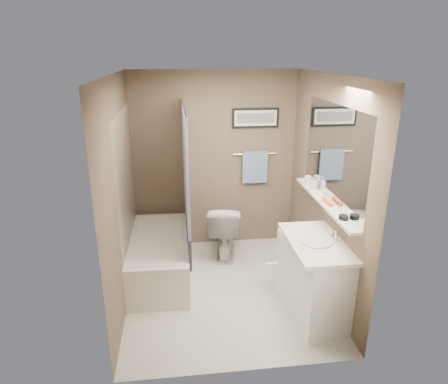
{
  "coord_description": "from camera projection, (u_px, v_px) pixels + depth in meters",
  "views": [
    {
      "loc": [
        -0.5,
        -3.95,
        2.61
      ],
      "look_at": [
        0.0,
        0.15,
        1.15
      ],
      "focal_mm": 32.0,
      "sensor_mm": 36.0,
      "label": 1
    }
  ],
  "objects": [
    {
      "name": "faucet_knob",
      "position": [
        332.0,
        233.0,
        4.04
      ],
      "size": [
        0.05,
        0.05,
        0.05
      ],
      "primitive_type": "sphere",
      "color": "silver",
      "rests_on": "countertop"
    },
    {
      "name": "glass_jar",
      "position": [
        308.0,
        180.0,
        4.73
      ],
      "size": [
        0.08,
        0.08,
        0.1
      ],
      "primitive_type": "cylinder",
      "color": "silver",
      "rests_on": "shelf"
    },
    {
      "name": "wall_left",
      "position": [
        122.0,
        197.0,
        4.1
      ],
      "size": [
        0.04,
        2.5,
        2.4
      ],
      "primitive_type": "cube",
      "color": "brown",
      "rests_on": "ground"
    },
    {
      "name": "faucet_spout",
      "position": [
        336.0,
        235.0,
        3.94
      ],
      "size": [
        0.02,
        0.02,
        0.1
      ],
      "primitive_type": "cylinder",
      "color": "white",
      "rests_on": "countertop"
    },
    {
      "name": "bathtub",
      "position": [
        160.0,
        257.0,
        4.85
      ],
      "size": [
        0.73,
        1.52,
        0.5
      ],
      "primitive_type": "cube",
      "rotation": [
        0.0,
        0.0,
        -0.02
      ],
      "color": "white",
      "rests_on": "ground"
    },
    {
      "name": "countertop",
      "position": [
        317.0,
        243.0,
        3.94
      ],
      "size": [
        0.54,
        0.96,
        0.04
      ],
      "primitive_type": "cube",
      "color": "white",
      "rests_on": "vanity"
    },
    {
      "name": "soap_bottle",
      "position": [
        313.0,
        183.0,
        4.56
      ],
      "size": [
        0.07,
        0.07,
        0.14
      ],
      "primitive_type": "imported",
      "rotation": [
        0.0,
        0.0,
        -0.12
      ],
      "color": "#999999",
      "rests_on": "shelf"
    },
    {
      "name": "curtain_upper",
      "position": [
        186.0,
        163.0,
        4.58
      ],
      "size": [
        0.03,
        1.45,
        1.28
      ],
      "primitive_type": "cube",
      "color": "silver",
      "rests_on": "curtain_rod"
    },
    {
      "name": "ground",
      "position": [
        226.0,
        290.0,
        4.62
      ],
      "size": [
        2.5,
        2.5,
        0.0
      ],
      "primitive_type": "plane",
      "color": "beige",
      "rests_on": "ground"
    },
    {
      "name": "tub_rim",
      "position": [
        159.0,
        238.0,
        4.77
      ],
      "size": [
        0.56,
        1.36,
        0.02
      ],
      "primitive_type": "cube",
      "color": "white",
      "rests_on": "bathtub"
    },
    {
      "name": "curtain_rod",
      "position": [
        184.0,
        105.0,
        4.36
      ],
      "size": [
        0.02,
        1.55,
        0.02
      ],
      "primitive_type": "cylinder",
      "rotation": [
        1.57,
        0.0,
        0.0
      ],
      "color": "silver",
      "rests_on": "wall_left"
    },
    {
      "name": "towel_bar",
      "position": [
        255.0,
        154.0,
        5.39
      ],
      "size": [
        0.6,
        0.02,
        0.02
      ],
      "primitive_type": "cylinder",
      "rotation": [
        0.0,
        1.57,
        0.0
      ],
      "color": "silver",
      "rests_on": "wall_back"
    },
    {
      "name": "candle_bowl_near",
      "position": [
        343.0,
        217.0,
        3.75
      ],
      "size": [
        0.09,
        0.09,
        0.04
      ],
      "primitive_type": "cylinder",
      "color": "black",
      "rests_on": "shelf"
    },
    {
      "name": "art_frame",
      "position": [
        255.0,
        118.0,
        5.24
      ],
      "size": [
        0.62,
        0.02,
        0.26
      ],
      "primitive_type": "cube",
      "color": "black",
      "rests_on": "wall_back"
    },
    {
      "name": "wall_back",
      "position": [
        214.0,
        162.0,
        5.37
      ],
      "size": [
        2.2,
        0.04,
        2.4
      ],
      "primitive_type": "cube",
      "color": "brown",
      "rests_on": "ground"
    },
    {
      "name": "shelf",
      "position": [
        324.0,
        202.0,
        4.23
      ],
      "size": [
        0.12,
        1.6,
        0.03
      ],
      "primitive_type": "cube",
      "color": "silver",
      "rests_on": "wall_right"
    },
    {
      "name": "vanity",
      "position": [
        314.0,
        280.0,
        4.09
      ],
      "size": [
        0.6,
        0.95,
        0.8
      ],
      "primitive_type": "cube",
      "rotation": [
        0.0,
        0.0,
        0.11
      ],
      "color": "white",
      "rests_on": "ground"
    },
    {
      "name": "hair_brush_front",
      "position": [
        327.0,
        201.0,
        4.14
      ],
      "size": [
        0.04,
        0.22,
        0.04
      ],
      "primitive_type": "cylinder",
      "rotation": [
        1.57,
        0.0,
        0.01
      ],
      "color": "#EB5A21",
      "rests_on": "shelf"
    },
    {
      "name": "towel",
      "position": [
        255.0,
        167.0,
        5.43
      ],
      "size": [
        0.34,
        0.05,
        0.44
      ],
      "primitive_type": "cube",
      "color": "#99C0DF",
      "rests_on": "towel_bar"
    },
    {
      "name": "door_handle",
      "position": [
        271.0,
        264.0,
        3.2
      ],
      "size": [
        0.1,
        0.02,
        0.02
      ],
      "primitive_type": "cylinder",
      "rotation": [
        0.0,
        1.57,
        0.0
      ],
      "color": "silver",
      "rests_on": "door"
    },
    {
      "name": "art_mat",
      "position": [
        256.0,
        118.0,
        5.23
      ],
      "size": [
        0.56,
        0.0,
        0.2
      ],
      "primitive_type": "cube",
      "color": "white",
      "rests_on": "art_frame"
    },
    {
      "name": "sink_basin",
      "position": [
        316.0,
        240.0,
        3.93
      ],
      "size": [
        0.34,
        0.34,
        0.01
      ],
      "primitive_type": "cylinder",
      "color": "silver",
      "rests_on": "countertop"
    },
    {
      "name": "wall_front",
      "position": [
        246.0,
        245.0,
        3.07
      ],
      "size": [
        2.2,
        0.04,
        2.4
      ],
      "primitive_type": "cube",
      "color": "brown",
      "rests_on": "ground"
    },
    {
      "name": "door",
      "position": [
        313.0,
        265.0,
        3.19
      ],
      "size": [
        0.8,
        0.02,
        2.0
      ],
      "primitive_type": "cube",
      "color": "silver",
      "rests_on": "wall_front"
    },
    {
      "name": "ceiling",
      "position": [
        226.0,
        77.0,
        3.83
      ],
      "size": [
        2.2,
        2.5,
        0.04
      ],
      "primitive_type": "cube",
      "color": "white",
      "rests_on": "wall_back"
    },
    {
      "name": "art_image",
      "position": [
        256.0,
        118.0,
        5.23
      ],
      "size": [
        0.5,
        0.0,
        0.13
      ],
      "primitive_type": "cube",
      "color": "#595959",
      "rests_on": "art_mat"
    },
    {
      "name": "toilet",
      "position": [
        225.0,
        229.0,
        5.32
      ],
      "size": [
        0.52,
        0.78,
        0.73
      ],
      "primitive_type": "imported",
      "rotation": [
        0.0,
        0.0,
        2.97
      ],
      "color": "silver",
      "rests_on": "ground"
    },
    {
      "name": "tile_surround",
      "position": [
        127.0,
        198.0,
        4.63
      ],
      "size": [
        0.02,
        1.55,
        2.0
      ],
      "primitive_type": "cube",
      "color": "tan",
      "rests_on": "wall_left"
    },
    {
      "name": "curtain_lower",
      "position": [
        188.0,
        228.0,
        4.85
      ],
      "size": [
        0.03,
        1.45,
        0.36
      ],
      "primitive_type": "cube",
      "color": "#262947",
      "rests_on": "curtain_rod"
    },
    {
      "name": "mirror",
      "position": [
        334.0,
        154.0,
        4.07
      ],
      "size": [
        0.02,
        1.6,
        1.0
      ],
      "primitive_type": "cube",
      "color": "silver",
      "rests_on": "wall_right"
    },
    {
      "name": "wall_right",
      "position": [
        324.0,
        188.0,
        4.35
      ],
      "size": [
        0.04,
        2.5,
        2.4
      ],
      "primitive_type": "cube",
      "color": "brown",
      "rests_on": "ground"
    },
    {
      "name": "pink_comb",
      "position": [
        318.0,
        195.0,
        4.39
      ],
      "size": [
        0.04,
        0.16,
        0.01
      ],
      "primitive_type": "cube",
      "rotation": [
        0.0,
        0.0,
        -0.04
      ],
      "color": "#FE9BC8",
      "rests_on": "shelf"
    }
  ]
}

